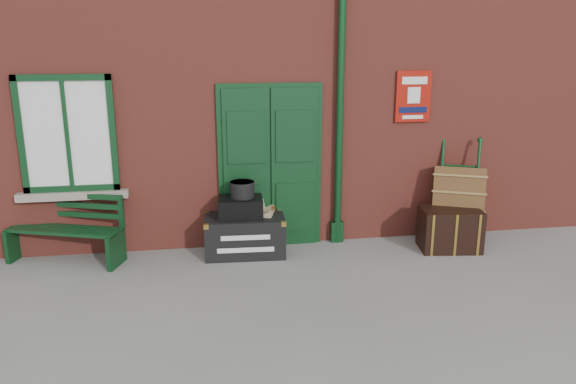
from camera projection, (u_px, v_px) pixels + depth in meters
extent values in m
plane|color=gray|center=(312.00, 286.00, 6.62)|extent=(80.00, 80.00, 0.00)
cube|color=#953C30|center=(272.00, 89.00, 9.42)|extent=(10.00, 4.00, 4.00)
cube|color=#0D3217|center=(270.00, 169.00, 7.67)|extent=(1.42, 0.12, 2.32)
cube|color=white|center=(67.00, 134.00, 7.12)|extent=(1.20, 0.08, 1.50)
cylinder|color=#0D3618|center=(340.00, 102.00, 7.54)|extent=(0.10, 0.10, 4.00)
cube|color=#A0140B|center=(413.00, 97.00, 7.74)|extent=(0.50, 0.03, 0.70)
cube|color=#0D3217|center=(64.00, 230.00, 7.23)|extent=(1.52, 0.86, 0.04)
cube|color=#0D3217|center=(71.00, 205.00, 7.36)|extent=(1.40, 0.53, 0.39)
cube|color=#0D3618|center=(17.00, 243.00, 7.41)|extent=(0.20, 0.44, 0.44)
cube|color=#0D3618|center=(116.00, 249.00, 7.16)|extent=(0.20, 0.44, 0.44)
cube|color=black|center=(245.00, 236.00, 7.54)|extent=(1.09, 0.64, 0.53)
cube|color=black|center=(240.00, 207.00, 7.43)|extent=(0.60, 0.45, 0.26)
cylinder|color=black|center=(242.00, 189.00, 7.40)|extent=(0.33, 0.33, 0.21)
cube|color=tan|center=(259.00, 226.00, 7.64)|extent=(0.43, 0.55, 0.70)
cube|color=tan|center=(272.00, 229.00, 7.68)|extent=(0.45, 0.51, 0.61)
cube|color=#0D3618|center=(455.00, 242.00, 7.98)|extent=(0.68, 0.60, 0.06)
cylinder|color=#0D3618|center=(440.00, 190.00, 8.04)|extent=(0.20, 0.38, 1.43)
cylinder|color=#0D3618|center=(476.00, 192.00, 7.92)|extent=(0.20, 0.38, 1.43)
cylinder|color=black|center=(432.00, 228.00, 8.24)|extent=(0.16, 0.27, 0.27)
cylinder|color=black|center=(478.00, 232.00, 8.08)|extent=(0.16, 0.27, 0.27)
cube|color=brown|center=(458.00, 201.00, 8.00)|extent=(0.94, 0.97, 1.06)
cube|color=black|center=(450.00, 229.00, 7.72)|extent=(0.86, 0.62, 0.58)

